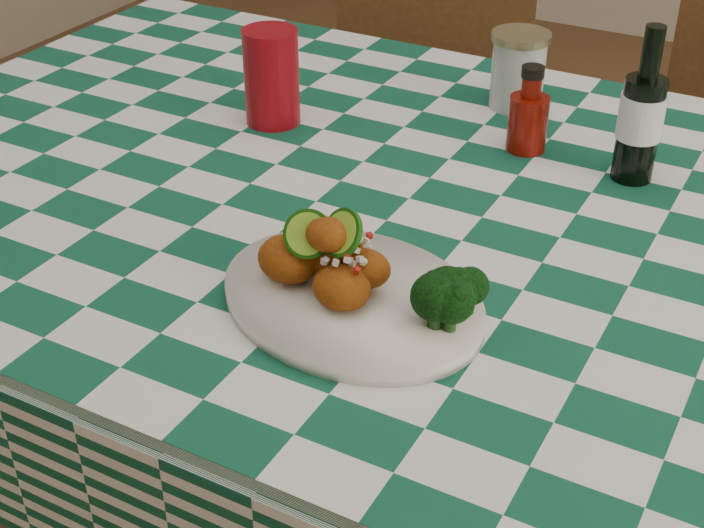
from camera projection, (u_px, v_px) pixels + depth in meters
The scene contains 9 objects.
dining_table at pixel (401, 424), 1.49m from camera, with size 1.66×1.06×0.79m, color #104E37, non-canonical shape.
plate at pixel (352, 299), 1.07m from camera, with size 0.31×0.24×0.02m, color white, non-canonical shape.
fried_chicken_pile at pixel (332, 253), 1.05m from camera, with size 0.13×0.10×0.09m, color #94410E, non-canonical shape.
broccoli_side at pixel (441, 287), 1.02m from camera, with size 0.08×0.08×0.06m, color black, non-canonical shape.
red_tumbler at pixel (272, 77), 1.44m from camera, with size 0.08×0.08×0.14m, color maroon.
ketchup_bottle at pixel (529, 109), 1.37m from camera, with size 0.06×0.06×0.12m, color #720D05, non-canonical shape.
mason_jar at pixel (518, 70), 1.50m from camera, with size 0.09×0.09×0.12m, color #B2BCBA, non-canonical shape.
beer_bottle at pixel (643, 105), 1.27m from camera, with size 0.06×0.06×0.21m, color black, non-canonical shape.
wooden_chair_left at pixel (418, 167), 2.07m from camera, with size 0.42×0.44×0.92m, color #472814, non-canonical shape.
Camera 1 is at (0.47, -1.02, 1.41)m, focal length 50.00 mm.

